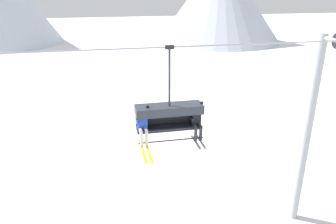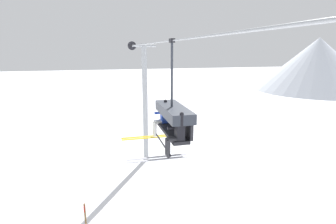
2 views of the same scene
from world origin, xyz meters
name	(u,v)px [view 1 (image 1 of 2)]	position (x,y,z in m)	size (l,w,h in m)	color
lift_tower_far	(308,130)	(7.82, -0.02, 4.36)	(0.36, 1.88, 8.39)	#9EA3A8
lift_cable	(99,50)	(-0.29, -0.80, 8.11)	(18.24, 0.05, 0.05)	#9EA3A8
chairlift_chair	(169,113)	(1.86, -0.73, 5.89)	(2.28, 0.74, 3.16)	#232328
skier_blue	(143,125)	(0.94, -0.94, 5.60)	(0.48, 1.70, 1.34)	#2847B7
skier_black	(197,121)	(2.79, -0.94, 5.60)	(0.48, 1.70, 1.34)	black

